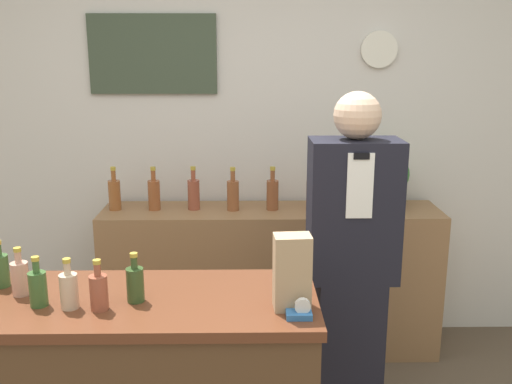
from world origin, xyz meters
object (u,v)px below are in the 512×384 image
Objects in this scene: shopkeeper at (351,266)px; potted_plant at (388,180)px; tape_dispenser at (301,312)px; paper_bag at (293,272)px.

shopkeeper is 0.86m from potted_plant.
shopkeeper is 4.92× the size of potted_plant.
tape_dispenser is (-0.66, -1.49, -0.13)m from potted_plant.
shopkeeper is at bearing 67.05° from tape_dispenser.
shopkeeper is at bearing -114.68° from potted_plant.
shopkeeper reaches higher than tape_dispenser.
potted_plant reaches higher than tape_dispenser.
paper_bag is 0.14m from tape_dispenser.
paper_bag is (-0.34, -0.66, 0.24)m from shopkeeper.
tape_dispenser is at bearing -112.95° from shopkeeper.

